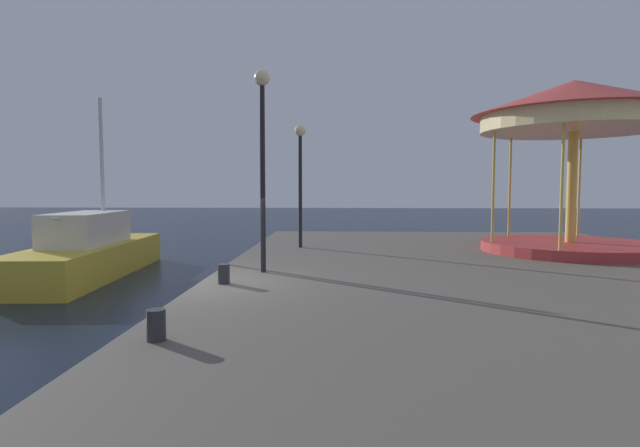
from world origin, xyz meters
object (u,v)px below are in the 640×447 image
object	(u,v)px
lamp_post_near_edge	(262,136)
carousel	(574,125)
bollard_north	(156,325)
lamp_post_mid_promenade	(300,163)
sailboat_yellow	(89,253)
bollard_center	(224,274)

from	to	relation	value
lamp_post_near_edge	carousel	bearing A→B (deg)	24.88
carousel	bollard_north	distance (m)	13.68
bollard_north	lamp_post_near_edge	bearing A→B (deg)	83.91
carousel	lamp_post_mid_promenade	bearing A→B (deg)	174.43
carousel	lamp_post_near_edge	xyz separation A→B (m)	(-8.77, -4.07, -0.72)
sailboat_yellow	lamp_post_mid_promenade	distance (m)	7.16
sailboat_yellow	carousel	xyz separation A→B (m)	(14.79, 0.37, 3.89)
sailboat_yellow	bollard_north	world-z (taller)	sailboat_yellow
carousel	lamp_post_mid_promenade	xyz separation A→B (m)	(-8.30, 0.81, -1.09)
carousel	bollard_center	bearing A→B (deg)	-149.52
sailboat_yellow	bollard_center	size ratio (longest dim) A/B	18.90
sailboat_yellow	carousel	world-z (taller)	carousel
sailboat_yellow	lamp_post_mid_promenade	size ratio (longest dim) A/B	1.90
sailboat_yellow	lamp_post_near_edge	size ratio (longest dim) A/B	1.65
bollard_north	carousel	bearing A→B (deg)	44.95
carousel	bollard_north	bearing A→B (deg)	-135.05
lamp_post_near_edge	lamp_post_mid_promenade	distance (m)	4.91
bollard_north	bollard_center	world-z (taller)	same
lamp_post_near_edge	lamp_post_mid_promenade	world-z (taller)	lamp_post_near_edge
lamp_post_near_edge	bollard_center	distance (m)	3.30
lamp_post_mid_promenade	bollard_north	world-z (taller)	lamp_post_mid_promenade
bollard_center	sailboat_yellow	bearing A→B (deg)	136.61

